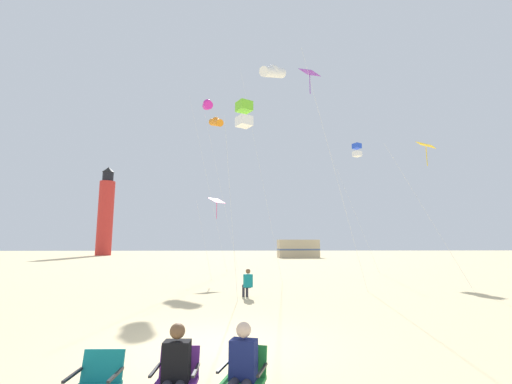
{
  "coord_description": "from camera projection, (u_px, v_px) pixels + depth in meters",
  "views": [
    {
      "loc": [
        0.55,
        -7.83,
        2.19
      ],
      "look_at": [
        1.25,
        8.4,
        4.63
      ],
      "focal_mm": 24.12,
      "sensor_mm": 36.0,
      "label": 1
    }
  ],
  "objects": [
    {
      "name": "ground",
      "position": [
        215.0,
        346.0,
        7.39
      ],
      "size": [
        200.0,
        200.0,
        0.0
      ],
      "primitive_type": "plane",
      "color": "beige"
    },
    {
      "name": "camp_chair_teal",
      "position": [
        97.0,
        380.0,
        4.28
      ],
      "size": [
        0.57,
        0.58,
        0.82
      ],
      "rotation": [
        0.0,
        0.0,
        -0.03
      ],
      "color": "#147F84",
      "rests_on": "ground"
    },
    {
      "name": "camp_chair_purple",
      "position": [
        177.0,
        375.0,
        4.44
      ],
      "size": [
        0.58,
        0.59,
        0.82
      ],
      "rotation": [
        0.0,
        0.0,
        -0.04
      ],
      "color": "#722D99",
      "rests_on": "ground"
    },
    {
      "name": "spectator_purple_chair",
      "position": [
        175.0,
        370.0,
        4.32
      ],
      "size": [
        0.35,
        0.52,
        1.16
      ],
      "rotation": [
        0.0,
        0.0,
        -0.04
      ],
      "color": "black",
      "rests_on": "ground"
    },
    {
      "name": "camp_chair_green",
      "position": [
        245.0,
        374.0,
        4.5
      ],
      "size": [
        0.67,
        0.69,
        0.82
      ],
      "rotation": [
        0.0,
        0.0,
        -0.3
      ],
      "color": "#238438",
      "rests_on": "ground"
    },
    {
      "name": "spectator_green_chair",
      "position": [
        242.0,
        368.0,
        4.38
      ],
      "size": [
        0.44,
        0.56,
        1.16
      ],
      "rotation": [
        0.0,
        0.0,
        -0.3
      ],
      "color": "navy",
      "rests_on": "ground"
    },
    {
      "name": "kite_flyer_standing",
      "position": [
        247.0,
        282.0,
        14.12
      ],
      "size": [
        0.45,
        0.56,
        1.16
      ],
      "rotation": [
        0.0,
        0.0,
        3.47
      ],
      "color": "#147F84",
      "rests_on": "ground"
    },
    {
      "name": "kite_tube_orange",
      "position": [
        216.0,
        122.0,
        32.83
      ],
      "size": [
        3.08,
        3.5,
        14.39
      ],
      "color": "silver",
      "rests_on": "ground"
    },
    {
      "name": "kite_diamond_rainbow",
      "position": [
        216.0,
        203.0,
        22.74
      ],
      "size": [
        1.98,
        1.98,
        5.21
      ],
      "color": "silver",
      "rests_on": "ground"
    },
    {
      "name": "kite_box_blue",
      "position": [
        357.0,
        150.0,
        29.82
      ],
      "size": [
        3.02,
        3.02,
        10.8
      ],
      "color": "silver",
      "rests_on": "ground"
    },
    {
      "name": "kite_diamond_gold",
      "position": [
        426.0,
        150.0,
        19.27
      ],
      "size": [
        3.16,
        3.16,
        7.9
      ],
      "color": "silver",
      "rests_on": "ground"
    },
    {
      "name": "kite_tube_magenta",
      "position": [
        208.0,
        105.0,
        29.18
      ],
      "size": [
        3.16,
        3.18,
        14.54
      ],
      "color": "silver",
      "rests_on": "ground"
    },
    {
      "name": "kite_tube_white",
      "position": [
        273.0,
        72.0,
        23.65
      ],
      "size": [
        3.31,
        3.43,
        14.6
      ],
      "color": "silver",
      "rests_on": "ground"
    },
    {
      "name": "kite_box_lime",
      "position": [
        244.0,
        114.0,
        15.33
      ],
      "size": [
        1.3,
        1.3,
        8.49
      ],
      "color": "silver",
      "rests_on": "ground"
    },
    {
      "name": "kite_diamond_violet",
      "position": [
        312.0,
        81.0,
        18.1
      ],
      "size": [
        3.13,
        2.89,
        11.42
      ],
      "color": "silver",
      "rests_on": "ground"
    },
    {
      "name": "lighthouse_distant",
      "position": [
        106.0,
        213.0,
        65.05
      ],
      "size": [
        2.8,
        2.8,
        16.8
      ],
      "color": "red",
      "rests_on": "ground"
    },
    {
      "name": "rv_van_tan",
      "position": [
        298.0,
        249.0,
        54.21
      ],
      "size": [
        6.61,
        2.86,
        2.8
      ],
      "rotation": [
        0.0,
        0.0,
        0.08
      ],
      "color": "#C6B28C",
      "rests_on": "ground"
    }
  ]
}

